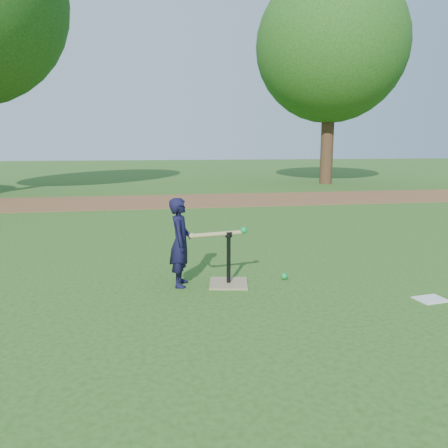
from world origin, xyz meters
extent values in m
plane|color=#285116|center=(0.00, 0.00, 0.00)|extent=(80.00, 80.00, 0.00)
cube|color=brown|center=(0.00, 7.50, 0.01)|extent=(24.00, 3.00, 0.01)
imported|color=black|center=(-0.31, 0.00, 0.50)|extent=(0.30, 0.40, 1.00)
sphere|color=#0D9339|center=(0.92, 0.00, 0.04)|extent=(0.08, 0.08, 0.08)
cube|color=silver|center=(2.20, -0.93, 0.01)|extent=(0.33, 0.27, 0.01)
cube|color=#94805D|center=(0.23, -0.06, 0.01)|extent=(0.50, 0.50, 0.02)
cylinder|color=black|center=(0.23, -0.06, 0.30)|extent=(0.05, 0.05, 0.55)
cylinder|color=black|center=(0.23, -0.06, 0.58)|extent=(0.08, 0.08, 0.06)
cylinder|color=tan|center=(0.11, -0.08, 0.60)|extent=(0.60, 0.17, 0.05)
sphere|color=tan|center=(-0.19, -0.12, 0.60)|extent=(0.06, 0.06, 0.06)
sphere|color=#0D9339|center=(0.41, -0.04, 0.62)|extent=(0.08, 0.08, 0.08)
cylinder|color=#382316|center=(6.50, 12.00, 1.71)|extent=(0.50, 0.50, 3.42)
sphere|color=#285B19|center=(6.50, 12.00, 5.30)|extent=(5.80, 5.80, 5.80)
camera|label=1|loc=(-0.65, -4.78, 1.59)|focal=35.00mm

